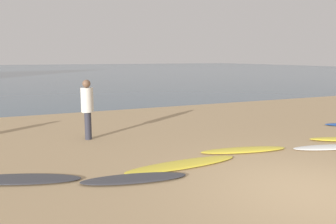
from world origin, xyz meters
TOP-DOWN VIEW (x-y plane):
  - ground_plane at (0.00, 10.00)m, footprint 120.00×120.00m
  - ocean_water at (0.00, 60.49)m, footprint 140.00×100.00m
  - surfboard_2 at (-4.71, 2.70)m, footprint 2.43×1.44m
  - surfboard_3 at (-2.67, 1.83)m, footprint 2.12×0.92m
  - surfboard_4 at (-1.43, 2.24)m, footprint 2.71×0.70m
  - surfboard_5 at (0.49, 2.64)m, footprint 2.32×0.97m
  - surfboard_6 at (2.66, 1.95)m, footprint 2.04×0.97m
  - person_1 at (-2.84, 5.50)m, footprint 0.35×0.35m

SIDE VIEW (x-z plane):
  - ground_plane at x=0.00m, z-range -0.20..0.00m
  - ocean_water at x=0.00m, z-range 0.00..0.00m
  - surfboard_4 at x=-1.43m, z-range 0.00..0.07m
  - surfboard_2 at x=-4.71m, z-range 0.00..0.07m
  - surfboard_6 at x=2.66m, z-range 0.00..0.07m
  - surfboard_5 at x=0.49m, z-range 0.00..0.07m
  - surfboard_3 at x=-2.67m, z-range 0.00..0.08m
  - person_1 at x=-2.84m, z-range 0.15..1.87m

